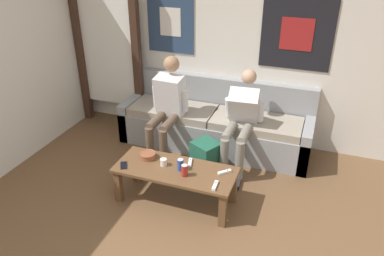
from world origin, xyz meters
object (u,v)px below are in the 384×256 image
(ceramic_bowl, at_px, (148,155))
(coffee_table, at_px, (176,174))
(pillar_candle, at_px, (164,162))
(drink_can_blue, at_px, (180,165))
(game_controller_near_left, at_px, (190,162))
(cell_phone, at_px, (124,165))
(couch, at_px, (215,125))
(backpack, at_px, (205,160))
(person_seated_teen, at_px, (241,118))
(game_controller_far_center, at_px, (225,172))
(drink_can_red, at_px, (185,170))
(person_seated_adult, at_px, (167,105))
(game_controller_near_right, at_px, (215,186))

(ceramic_bowl, bearing_deg, coffee_table, -14.05)
(pillar_candle, bearing_deg, drink_can_blue, -4.34)
(game_controller_near_left, relative_size, cell_phone, 0.98)
(couch, height_order, backpack, couch)
(backpack, distance_m, drink_can_blue, 0.62)
(person_seated_teen, height_order, game_controller_near_left, person_seated_teen)
(drink_can_blue, bearing_deg, ceramic_bowl, 168.09)
(couch, bearing_deg, person_seated_teen, -38.77)
(coffee_table, relative_size, person_seated_teen, 1.12)
(backpack, distance_m, game_controller_far_center, 0.62)
(backpack, height_order, drink_can_red, drink_can_red)
(pillar_candle, relative_size, drink_can_red, 0.71)
(game_controller_far_center, xyz_separation_m, cell_phone, (-1.02, -0.23, -0.01))
(coffee_table, relative_size, person_seated_adult, 1.01)
(ceramic_bowl, height_order, cell_phone, ceramic_bowl)
(person_seated_adult, height_order, drink_can_blue, person_seated_adult)
(backpack, height_order, pillar_candle, pillar_candle)
(person_seated_teen, relative_size, cell_phone, 7.40)
(coffee_table, relative_size, pillar_candle, 14.16)
(drink_can_blue, bearing_deg, game_controller_near_right, -20.07)
(cell_phone, bearing_deg, drink_can_red, 4.67)
(person_seated_teen, relative_size, game_controller_near_left, 7.55)
(coffee_table, xyz_separation_m, drink_can_blue, (0.06, 0.00, 0.13))
(game_controller_near_left, relative_size, game_controller_far_center, 1.17)
(drink_can_red, bearing_deg, ceramic_bowl, 160.87)
(couch, height_order, person_seated_adult, person_seated_adult)
(game_controller_near_right, distance_m, cell_phone, 1.00)
(game_controller_near_left, bearing_deg, ceramic_bowl, -173.15)
(drink_can_blue, bearing_deg, game_controller_near_left, 70.56)
(person_seated_adult, xyz_separation_m, game_controller_far_center, (0.96, -0.78, -0.26))
(coffee_table, bearing_deg, drink_can_blue, 2.01)
(game_controller_far_center, bearing_deg, person_seated_teen, 93.06)
(drink_can_blue, height_order, game_controller_near_left, drink_can_blue)
(ceramic_bowl, relative_size, game_controller_near_right, 1.20)
(cell_phone, bearing_deg, game_controller_near_left, 23.75)
(person_seated_teen, xyz_separation_m, drink_can_blue, (-0.39, -0.95, -0.15))
(ceramic_bowl, xyz_separation_m, drink_can_red, (0.49, -0.17, 0.03))
(game_controller_near_left, distance_m, cell_phone, 0.69)
(couch, distance_m, coffee_table, 1.28)
(couch, relative_size, game_controller_near_right, 16.99)
(pillar_candle, bearing_deg, ceramic_bowl, 161.63)
(ceramic_bowl, distance_m, game_controller_near_left, 0.47)
(coffee_table, height_order, game_controller_near_right, game_controller_near_right)
(game_controller_near_left, bearing_deg, drink_can_red, -83.58)
(pillar_candle, distance_m, drink_can_blue, 0.20)
(ceramic_bowl, bearing_deg, couch, 71.73)
(backpack, height_order, game_controller_near_right, game_controller_near_right)
(coffee_table, distance_m, game_controller_near_left, 0.20)
(ceramic_bowl, xyz_separation_m, game_controller_far_center, (0.85, 0.01, -0.02))
(drink_can_red, bearing_deg, couch, 93.95)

